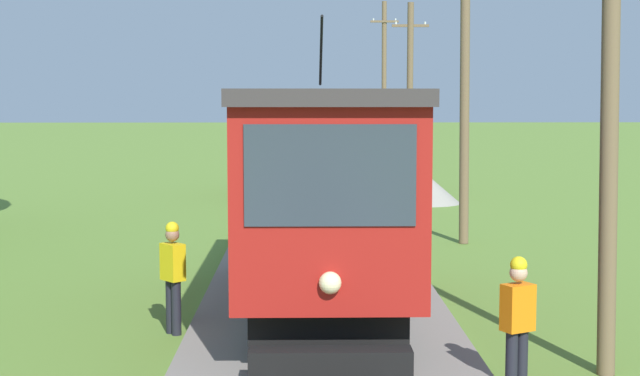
{
  "coord_description": "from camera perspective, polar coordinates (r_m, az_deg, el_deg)",
  "views": [
    {
      "loc": [
        -0.33,
        2.85,
        3.74
      ],
      "look_at": [
        0.01,
        21.44,
        1.87
      ],
      "focal_mm": 51.88,
      "sensor_mm": 36.0,
      "label": 1
    }
  ],
  "objects": [
    {
      "name": "utility_pole_near_tram",
      "position": [
        12.85,
        17.45,
        4.81
      ],
      "size": [
        1.4,
        0.57,
        6.99
      ],
      "color": "brown",
      "rests_on": "ground"
    },
    {
      "name": "track_worker",
      "position": [
        11.7,
        12.09,
        -8.01
      ],
      "size": [
        0.45,
        0.39,
        1.78
      ],
      "rotation": [
        0.0,
        0.0,
        -1.1
      ],
      "color": "black",
      "rests_on": "ground"
    },
    {
      "name": "red_tram",
      "position": [
        15.26,
        0.2,
        -0.07
      ],
      "size": [
        2.6,
        8.54,
        4.79
      ],
      "color": "maroon",
      "rests_on": "rail_right"
    },
    {
      "name": "utility_pole_mid",
      "position": [
        23.6,
        8.93,
        7.14
      ],
      "size": [
        1.4,
        0.65,
        8.49
      ],
      "color": "brown",
      "rests_on": "ground"
    },
    {
      "name": "gravel_pile",
      "position": [
        32.28,
        6.48,
        -0.0
      ],
      "size": [
        2.49,
        2.49,
        1.05
      ],
      "primitive_type": "cone",
      "color": "gray",
      "rests_on": "ground"
    },
    {
      "name": "utility_pole_far",
      "position": [
        35.38,
        5.56,
        5.66
      ],
      "size": [
        1.4,
        0.31,
        7.21
      ],
      "color": "brown",
      "rests_on": "ground"
    },
    {
      "name": "freight_car",
      "position": [
        34.59,
        -0.52,
        2.13
      ],
      "size": [
        2.4,
        5.2,
        2.31
      ],
      "color": "brown",
      "rests_on": "rail_right"
    },
    {
      "name": "second_worker",
      "position": [
        14.66,
        -9.06,
        -5.16
      ],
      "size": [
        0.43,
        0.44,
        1.78
      ],
      "rotation": [
        0.0,
        0.0,
        -2.42
      ],
      "color": "black",
      "rests_on": "ground"
    },
    {
      "name": "utility_pole_distant",
      "position": [
        46.51,
        3.97,
        6.42
      ],
      "size": [
        1.4,
        0.54,
        8.39
      ],
      "color": "brown",
      "rests_on": "ground"
    }
  ]
}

